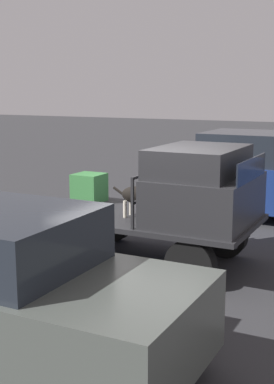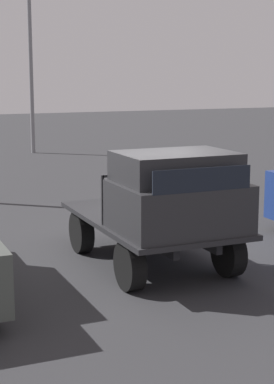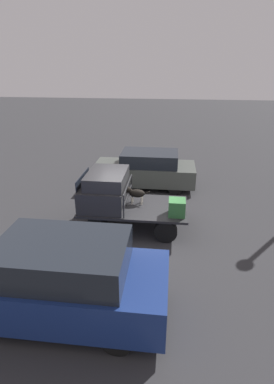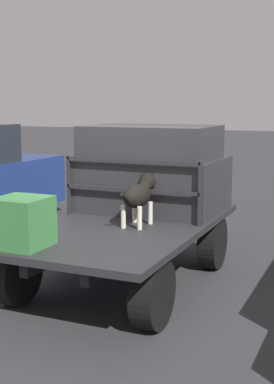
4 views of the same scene
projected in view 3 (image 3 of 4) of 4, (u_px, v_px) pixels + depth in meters
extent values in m
plane|color=#2D2D30|center=(134.00, 226.00, 10.54)|extent=(80.00, 80.00, 0.00)
cylinder|color=black|center=(97.00, 227.00, 9.74)|extent=(0.74, 0.24, 0.74)
cylinder|color=black|center=(108.00, 205.00, 11.27)|extent=(0.74, 0.24, 0.74)
cylinder|color=black|center=(166.00, 231.00, 9.50)|extent=(0.74, 0.24, 0.74)
cylinder|color=black|center=(167.00, 208.00, 11.04)|extent=(0.74, 0.24, 0.74)
cube|color=black|center=(133.00, 215.00, 9.97)|extent=(3.31, 0.10, 0.18)
cube|color=black|center=(135.00, 206.00, 10.60)|extent=(3.31, 0.10, 0.18)
cube|color=#232326|center=(134.00, 207.00, 10.23)|extent=(3.60, 2.00, 0.08)
cube|color=#28282B|center=(105.00, 194.00, 10.18)|extent=(1.47, 1.88, 0.73)
cube|color=#28282B|center=(107.00, 178.00, 9.93)|extent=(1.25, 1.73, 0.45)
cube|color=black|center=(83.00, 179.00, 10.05)|extent=(0.02, 1.55, 0.34)
cube|color=#232326|center=(124.00, 207.00, 9.24)|extent=(0.04, 0.04, 0.79)
cube|color=#232326|center=(132.00, 185.00, 10.92)|extent=(0.04, 0.04, 0.79)
cube|color=#232326|center=(128.00, 184.00, 9.93)|extent=(0.04, 1.84, 0.04)
cube|color=#232326|center=(128.00, 195.00, 10.08)|extent=(0.04, 1.84, 0.04)
cylinder|color=beige|center=(132.00, 201.00, 10.27)|extent=(0.06, 0.06, 0.28)
cylinder|color=beige|center=(133.00, 198.00, 10.46)|extent=(0.06, 0.06, 0.28)
cylinder|color=beige|center=(142.00, 201.00, 10.23)|extent=(0.06, 0.06, 0.28)
cylinder|color=beige|center=(142.00, 198.00, 10.43)|extent=(0.06, 0.06, 0.28)
ellipsoid|color=black|center=(137.00, 193.00, 10.25)|extent=(0.54, 0.28, 0.28)
sphere|color=beige|center=(133.00, 194.00, 10.29)|extent=(0.13, 0.13, 0.13)
cylinder|color=black|center=(130.00, 191.00, 10.25)|extent=(0.20, 0.16, 0.19)
sphere|color=black|center=(127.00, 189.00, 10.24)|extent=(0.21, 0.21, 0.21)
cone|color=beige|center=(125.00, 190.00, 10.25)|extent=(0.12, 0.12, 0.12)
cone|color=black|center=(127.00, 188.00, 10.15)|extent=(0.06, 0.08, 0.10)
cone|color=black|center=(128.00, 186.00, 10.25)|extent=(0.06, 0.08, 0.10)
cylinder|color=black|center=(147.00, 193.00, 10.21)|extent=(0.23, 0.04, 0.16)
cube|color=#337038|center=(177.00, 207.00, 9.50)|extent=(0.52, 0.52, 0.52)
cylinder|color=black|center=(111.00, 185.00, 13.25)|extent=(0.60, 0.20, 0.60)
cylinder|color=black|center=(117.00, 173.00, 14.66)|extent=(0.60, 0.20, 0.60)
cylinder|color=black|center=(175.00, 188.00, 12.95)|extent=(0.60, 0.20, 0.60)
cylinder|color=black|center=(175.00, 176.00, 14.36)|extent=(0.60, 0.20, 0.60)
cube|color=#474C47|center=(144.00, 173.00, 13.66)|extent=(4.52, 1.83, 0.81)
cube|color=#1E232B|center=(150.00, 158.00, 13.36)|extent=(2.49, 1.65, 0.59)
cylinder|color=black|center=(13.00, 272.00, 7.75)|extent=(0.60, 0.20, 0.60)
cylinder|color=black|center=(117.00, 341.00, 5.83)|extent=(0.60, 0.20, 0.60)
cylinder|color=black|center=(130.00, 282.00, 7.42)|extent=(0.60, 0.20, 0.60)
cube|color=navy|center=(55.00, 287.00, 6.62)|extent=(4.95, 2.02, 0.96)
cube|color=#1E232B|center=(63.00, 257.00, 6.26)|extent=(2.72, 1.82, 0.70)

